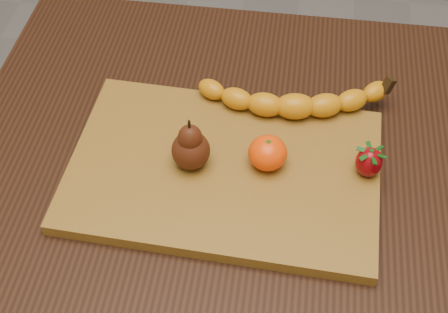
% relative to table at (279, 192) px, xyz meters
% --- Properties ---
extents(table, '(1.00, 0.70, 0.76)m').
position_rel_table_xyz_m(table, '(0.00, 0.00, 0.00)').
color(table, black).
rests_on(table, ground).
extents(cutting_board, '(0.46, 0.32, 0.02)m').
position_rel_table_xyz_m(cutting_board, '(-0.08, -0.05, 0.11)').
color(cutting_board, brown).
rests_on(cutting_board, table).
extents(banana, '(0.27, 0.10, 0.04)m').
position_rel_table_xyz_m(banana, '(0.01, 0.06, 0.14)').
color(banana, orange).
rests_on(banana, cutting_board).
extents(pear, '(0.07, 0.07, 0.09)m').
position_rel_table_xyz_m(pear, '(-0.13, -0.06, 0.16)').
color(pear, '#431A0A').
rests_on(pear, cutting_board).
extents(mandarin, '(0.07, 0.07, 0.05)m').
position_rel_table_xyz_m(mandarin, '(-0.02, -0.04, 0.14)').
color(mandarin, '#FD4102').
rests_on(mandarin, cutting_board).
extents(strawberry, '(0.05, 0.05, 0.05)m').
position_rel_table_xyz_m(strawberry, '(0.12, -0.04, 0.14)').
color(strawberry, '#7B0309').
rests_on(strawberry, cutting_board).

